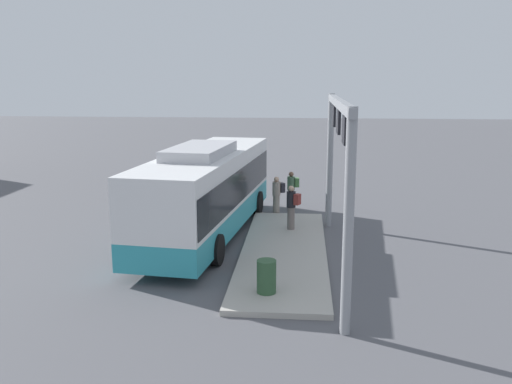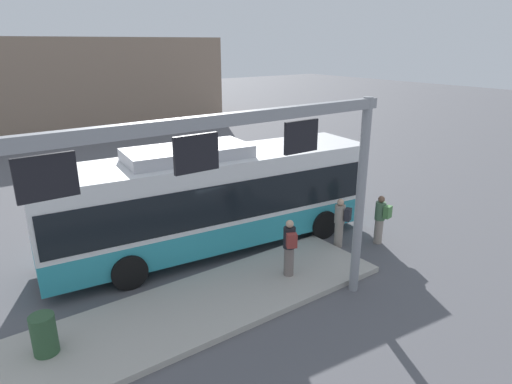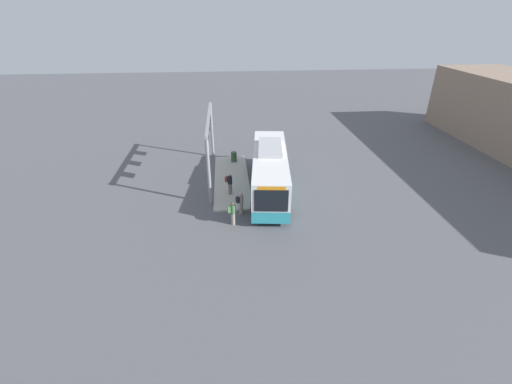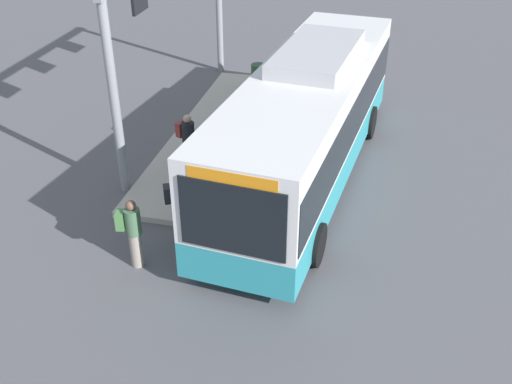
% 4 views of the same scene
% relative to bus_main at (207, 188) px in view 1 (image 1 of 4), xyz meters
% --- Properties ---
extents(ground_plane, '(120.00, 120.00, 0.00)m').
position_rel_bus_main_xyz_m(ground_plane, '(0.01, -0.00, -1.81)').
color(ground_plane, '#56565B').
extents(platform_curb, '(10.00, 2.80, 0.16)m').
position_rel_bus_main_xyz_m(platform_curb, '(-2.00, -2.91, -1.73)').
color(platform_curb, '#B2ADA3').
rests_on(platform_curb, ground).
extents(bus_main, '(10.88, 3.68, 3.46)m').
position_rel_bus_main_xyz_m(bus_main, '(0.00, 0.00, 0.00)').
color(bus_main, teal).
rests_on(bus_main, ground).
extents(person_boarding, '(0.40, 0.57, 1.67)m').
position_rel_bus_main_xyz_m(person_boarding, '(4.59, -3.01, -0.92)').
color(person_boarding, gray).
rests_on(person_boarding, ground).
extents(person_waiting_near, '(0.51, 0.60, 1.67)m').
position_rel_bus_main_xyz_m(person_waiting_near, '(3.31, -2.41, -0.92)').
color(person_waiting_near, gray).
rests_on(person_waiting_near, ground).
extents(person_waiting_mid, '(0.51, 0.60, 1.67)m').
position_rel_bus_main_xyz_m(person_waiting_mid, '(0.56, -3.10, -0.76)').
color(person_waiting_mid, slate).
rests_on(person_waiting_mid, platform_curb).
extents(platform_sign_gantry, '(9.69, 0.24, 5.20)m').
position_rel_bus_main_xyz_m(platform_sign_gantry, '(-2.98, -4.53, 1.96)').
color(platform_sign_gantry, gray).
rests_on(platform_sign_gantry, ground).
extents(trash_bin, '(0.52, 0.52, 0.90)m').
position_rel_bus_main_xyz_m(trash_bin, '(-5.73, -2.59, -1.20)').
color(trash_bin, '#2D5133').
rests_on(trash_bin, platform_curb).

